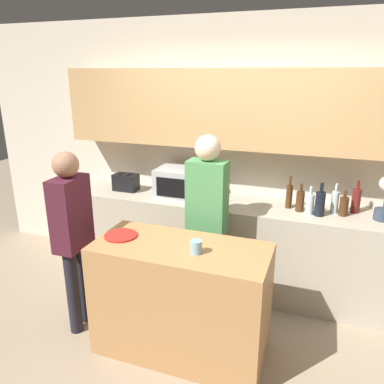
{
  "coord_description": "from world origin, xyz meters",
  "views": [
    {
      "loc": [
        0.76,
        -2.05,
        2.17
      ],
      "look_at": [
        -0.18,
        0.56,
        1.27
      ],
      "focal_mm": 35.0,
      "sensor_mm": 36.0,
      "label": 1
    }
  ],
  "objects_px": {
    "bottle_1": "(300,201)",
    "bottle_5": "(344,206)",
    "cup_0": "(196,247)",
    "person_center": "(72,229)",
    "bottle_3": "(320,203)",
    "person_left": "(207,212)",
    "toaster": "(126,182)",
    "plate_on_island": "(121,235)",
    "bottle_4": "(335,202)",
    "bottle_2": "(310,204)",
    "bottle_6": "(356,200)",
    "microwave": "(183,183)",
    "bottle_0": "(289,196)"
  },
  "relations": [
    {
      "from": "bottle_1",
      "to": "bottle_5",
      "type": "distance_m",
      "value": 0.38
    },
    {
      "from": "cup_0",
      "to": "person_center",
      "type": "bearing_deg",
      "value": 177.83
    },
    {
      "from": "bottle_3",
      "to": "person_left",
      "type": "relative_size",
      "value": 0.18
    },
    {
      "from": "bottle_1",
      "to": "person_center",
      "type": "xyz_separation_m",
      "value": [
        -1.72,
        -1.08,
        -0.09
      ]
    },
    {
      "from": "toaster",
      "to": "bottle_1",
      "type": "bearing_deg",
      "value": -0.63
    },
    {
      "from": "toaster",
      "to": "bottle_3",
      "type": "xyz_separation_m",
      "value": [
        2.01,
        -0.08,
        0.03
      ]
    },
    {
      "from": "bottle_1",
      "to": "person_left",
      "type": "distance_m",
      "value": 0.9
    },
    {
      "from": "plate_on_island",
      "to": "bottle_4",
      "type": "bearing_deg",
      "value": 35.28
    },
    {
      "from": "bottle_2",
      "to": "toaster",
      "type": "bearing_deg",
      "value": 177.91
    },
    {
      "from": "plate_on_island",
      "to": "person_center",
      "type": "xyz_separation_m",
      "value": [
        -0.44,
        -0.03,
        0.0
      ]
    },
    {
      "from": "bottle_4",
      "to": "person_center",
      "type": "height_order",
      "value": "person_center"
    },
    {
      "from": "toaster",
      "to": "plate_on_island",
      "type": "distance_m",
      "value": 1.21
    },
    {
      "from": "person_center",
      "to": "bottle_4",
      "type": "bearing_deg",
      "value": 118.0
    },
    {
      "from": "bottle_1",
      "to": "bottle_6",
      "type": "distance_m",
      "value": 0.5
    },
    {
      "from": "bottle_3",
      "to": "person_left",
      "type": "bearing_deg",
      "value": -154.98
    },
    {
      "from": "microwave",
      "to": "plate_on_island",
      "type": "bearing_deg",
      "value": -95.88
    },
    {
      "from": "bottle_1",
      "to": "cup_0",
      "type": "xyz_separation_m",
      "value": [
        -0.63,
        -1.12,
        -0.06
      ]
    },
    {
      "from": "plate_on_island",
      "to": "bottle_0",
      "type": "bearing_deg",
      "value": 43.36
    },
    {
      "from": "bottle_1",
      "to": "bottle_3",
      "type": "distance_m",
      "value": 0.19
    },
    {
      "from": "bottle_5",
      "to": "bottle_3",
      "type": "bearing_deg",
      "value": -159.94
    },
    {
      "from": "bottle_4",
      "to": "microwave",
      "type": "bearing_deg",
      "value": -178.07
    },
    {
      "from": "bottle_0",
      "to": "bottle_4",
      "type": "distance_m",
      "value": 0.41
    },
    {
      "from": "person_left",
      "to": "person_center",
      "type": "xyz_separation_m",
      "value": [
        -0.97,
        -0.59,
        -0.06
      ]
    },
    {
      "from": "toaster",
      "to": "bottle_1",
      "type": "distance_m",
      "value": 1.84
    },
    {
      "from": "bottle_4",
      "to": "person_left",
      "type": "relative_size",
      "value": 0.17
    },
    {
      "from": "microwave",
      "to": "person_left",
      "type": "distance_m",
      "value": 0.67
    },
    {
      "from": "toaster",
      "to": "plate_on_island",
      "type": "height_order",
      "value": "toaster"
    },
    {
      "from": "microwave",
      "to": "bottle_3",
      "type": "xyz_separation_m",
      "value": [
        1.35,
        -0.08,
        -0.03
      ]
    },
    {
      "from": "toaster",
      "to": "bottle_0",
      "type": "xyz_separation_m",
      "value": [
        1.73,
        0.04,
        0.03
      ]
    },
    {
      "from": "bottle_0",
      "to": "bottle_1",
      "type": "distance_m",
      "value": 0.12
    },
    {
      "from": "bottle_4",
      "to": "bottle_3",
      "type": "bearing_deg",
      "value": -135.12
    },
    {
      "from": "bottle_5",
      "to": "cup_0",
      "type": "height_order",
      "value": "bottle_5"
    },
    {
      "from": "bottle_0",
      "to": "person_left",
      "type": "xyz_separation_m",
      "value": [
        -0.64,
        -0.55,
        -0.05
      ]
    },
    {
      "from": "bottle_1",
      "to": "person_left",
      "type": "height_order",
      "value": "person_left"
    },
    {
      "from": "bottle_6",
      "to": "bottle_1",
      "type": "bearing_deg",
      "value": -163.83
    },
    {
      "from": "bottle_0",
      "to": "bottle_1",
      "type": "height_order",
      "value": "bottle_0"
    },
    {
      "from": "bottle_2",
      "to": "person_left",
      "type": "distance_m",
      "value": 0.95
    },
    {
      "from": "toaster",
      "to": "bottle_2",
      "type": "xyz_separation_m",
      "value": [
        1.93,
        -0.07,
        0.01
      ]
    },
    {
      "from": "bottle_6",
      "to": "person_center",
      "type": "bearing_deg",
      "value": -151.0
    },
    {
      "from": "bottle_4",
      "to": "bottle_5",
      "type": "bearing_deg",
      "value": -33.98
    },
    {
      "from": "bottle_4",
      "to": "person_left",
      "type": "xyz_separation_m",
      "value": [
        -1.05,
        -0.56,
        -0.04
      ]
    },
    {
      "from": "cup_0",
      "to": "person_center",
      "type": "xyz_separation_m",
      "value": [
        -1.09,
        0.04,
        -0.04
      ]
    },
    {
      "from": "bottle_1",
      "to": "person_center",
      "type": "distance_m",
      "value": 2.04
    },
    {
      "from": "bottle_1",
      "to": "bottle_5",
      "type": "height_order",
      "value": "bottle_1"
    },
    {
      "from": "bottle_2",
      "to": "bottle_6",
      "type": "height_order",
      "value": "bottle_6"
    },
    {
      "from": "toaster",
      "to": "person_left",
      "type": "height_order",
      "value": "person_left"
    },
    {
      "from": "bottle_1",
      "to": "bottle_0",
      "type": "bearing_deg",
      "value": 151.25
    },
    {
      "from": "bottle_2",
      "to": "cup_0",
      "type": "xyz_separation_m",
      "value": [
        -0.71,
        -1.07,
        -0.05
      ]
    },
    {
      "from": "person_left",
      "to": "bottle_6",
      "type": "bearing_deg",
      "value": -150.42
    },
    {
      "from": "toaster",
      "to": "bottle_3",
      "type": "height_order",
      "value": "bottle_3"
    }
  ]
}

